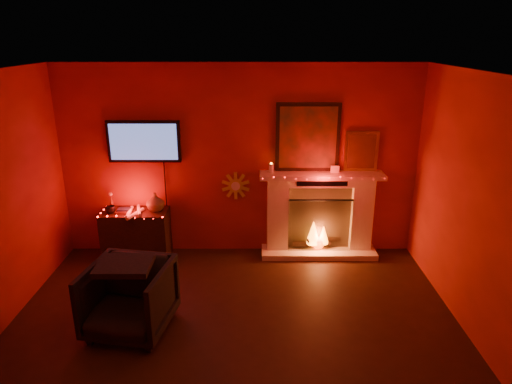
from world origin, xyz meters
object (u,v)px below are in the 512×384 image
(armchair, at_px, (129,298))
(sunburst_clock, at_px, (236,186))
(console_table, at_px, (137,232))
(fireplace, at_px, (319,206))
(tv, at_px, (144,142))

(armchair, bearing_deg, sunburst_clock, 71.61)
(console_table, height_order, armchair, console_table)
(fireplace, bearing_deg, tv, 178.50)
(sunburst_clock, relative_size, console_table, 0.42)
(fireplace, bearing_deg, console_table, -177.16)
(tv, relative_size, console_table, 1.29)
(fireplace, xyz_separation_m, armchair, (-2.25, -1.87, -0.34))
(fireplace, xyz_separation_m, sunburst_clock, (-1.19, 0.09, 0.28))
(sunburst_clock, bearing_deg, tv, -178.76)
(armchair, bearing_deg, fireplace, 49.69)
(sunburst_clock, bearing_deg, fireplace, -4.37)
(fireplace, bearing_deg, armchair, -140.33)
(fireplace, height_order, console_table, fireplace)
(console_table, relative_size, armchair, 1.13)
(fireplace, xyz_separation_m, tv, (-2.44, 0.06, 0.92))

